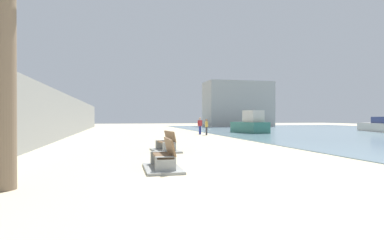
% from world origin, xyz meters
% --- Properties ---
extents(ground_plane, '(120.00, 120.00, 0.00)m').
position_xyz_m(ground_plane, '(0.00, 18.00, 0.00)').
color(ground_plane, beige).
extents(seawall, '(0.80, 64.00, 3.55)m').
position_xyz_m(seawall, '(-7.50, 18.00, 1.77)').
color(seawall, gray).
rests_on(seawall, ground).
extents(bench_near, '(1.13, 2.11, 0.98)m').
position_xyz_m(bench_near, '(-1.62, 2.34, 0.23)').
color(bench_near, gray).
rests_on(bench_near, ground).
extents(bench_far, '(1.33, 2.21, 0.98)m').
position_xyz_m(bench_far, '(-0.76, 7.45, 0.23)').
color(bench_far, gray).
rests_on(bench_far, ground).
extents(person_walking, '(0.50, 0.28, 1.63)m').
position_xyz_m(person_walking, '(4.69, 21.52, 0.95)').
color(person_walking, navy).
rests_on(person_walking, ground).
extents(person_standing, '(0.20, 0.53, 1.52)m').
position_xyz_m(person_standing, '(4.98, 20.25, 0.87)').
color(person_standing, '#333338').
rests_on(person_standing, ground).
extents(boat_far_left, '(2.91, 4.51, 2.33)m').
position_xyz_m(boat_far_left, '(10.40, 22.53, 0.89)').
color(boat_far_left, '#337060').
rests_on(boat_far_left, water_bay).
extents(boat_far_right, '(3.86, 7.31, 1.69)m').
position_xyz_m(boat_far_right, '(25.84, 21.87, 0.68)').
color(boat_far_right, beige).
rests_on(boat_far_right, water_bay).
extents(harbor_building, '(12.00, 6.00, 8.16)m').
position_xyz_m(harbor_building, '(18.43, 46.00, 4.08)').
color(harbor_building, '#9E9E99').
rests_on(harbor_building, ground).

